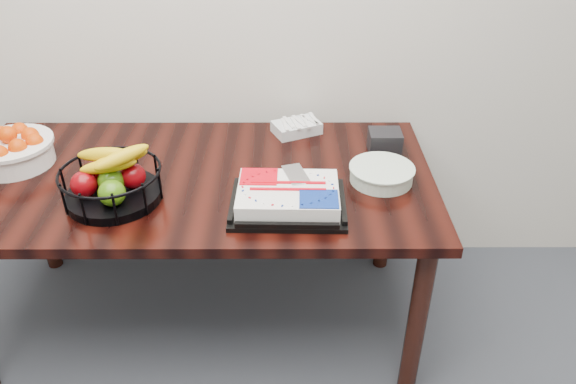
{
  "coord_description": "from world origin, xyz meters",
  "views": [
    {
      "loc": [
        0.35,
        0.18,
        1.84
      ],
      "look_at": [
        0.35,
        1.75,
        0.83
      ],
      "focal_mm": 35.0,
      "sensor_mm": 36.0,
      "label": 1
    }
  ],
  "objects_px": {
    "fruit_basket": "(111,181)",
    "napkin_box": "(385,142)",
    "cake_tray": "(288,198)",
    "table": "(197,194)",
    "tangerine_bowl": "(11,144)",
    "plate_stack": "(381,174)"
  },
  "relations": [
    {
      "from": "table",
      "to": "napkin_box",
      "type": "distance_m",
      "value": 0.77
    },
    {
      "from": "fruit_basket",
      "to": "plate_stack",
      "type": "relative_size",
      "value": 1.46
    },
    {
      "from": "fruit_basket",
      "to": "plate_stack",
      "type": "xyz_separation_m",
      "value": [
        0.96,
        0.12,
        -0.05
      ]
    },
    {
      "from": "cake_tray",
      "to": "tangerine_bowl",
      "type": "xyz_separation_m",
      "value": [
        -1.06,
        0.3,
        0.05
      ]
    },
    {
      "from": "fruit_basket",
      "to": "napkin_box",
      "type": "xyz_separation_m",
      "value": [
        1.0,
        0.35,
        -0.03
      ]
    },
    {
      "from": "napkin_box",
      "to": "table",
      "type": "bearing_deg",
      "value": -166.64
    },
    {
      "from": "cake_tray",
      "to": "plate_stack",
      "type": "bearing_deg",
      "value": 26.28
    },
    {
      "from": "table",
      "to": "tangerine_bowl",
      "type": "distance_m",
      "value": 0.73
    },
    {
      "from": "table",
      "to": "tangerine_bowl",
      "type": "bearing_deg",
      "value": 173.2
    },
    {
      "from": "tangerine_bowl",
      "to": "plate_stack",
      "type": "bearing_deg",
      "value": -5.28
    },
    {
      "from": "cake_tray",
      "to": "napkin_box",
      "type": "relative_size",
      "value": 3.15
    },
    {
      "from": "tangerine_bowl",
      "to": "plate_stack",
      "type": "relative_size",
      "value": 1.31
    },
    {
      "from": "plate_stack",
      "to": "napkin_box",
      "type": "distance_m",
      "value": 0.23
    },
    {
      "from": "napkin_box",
      "to": "tangerine_bowl",
      "type": "bearing_deg",
      "value": -176.38
    },
    {
      "from": "fruit_basket",
      "to": "cake_tray",
      "type": "bearing_deg",
      "value": -4.39
    },
    {
      "from": "table",
      "to": "tangerine_bowl",
      "type": "height_order",
      "value": "tangerine_bowl"
    },
    {
      "from": "tangerine_bowl",
      "to": "fruit_basket",
      "type": "bearing_deg",
      "value": -29.39
    },
    {
      "from": "cake_tray",
      "to": "table",
      "type": "bearing_deg",
      "value": 148.55
    },
    {
      "from": "cake_tray",
      "to": "plate_stack",
      "type": "xyz_separation_m",
      "value": [
        0.35,
        0.17,
        -0.01
      ]
    },
    {
      "from": "tangerine_bowl",
      "to": "napkin_box",
      "type": "relative_size",
      "value": 2.48
    },
    {
      "from": "cake_tray",
      "to": "fruit_basket",
      "type": "distance_m",
      "value": 0.61
    },
    {
      "from": "tangerine_bowl",
      "to": "fruit_basket",
      "type": "xyz_separation_m",
      "value": [
        0.45,
        -0.25,
        -0.01
      ]
    }
  ]
}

